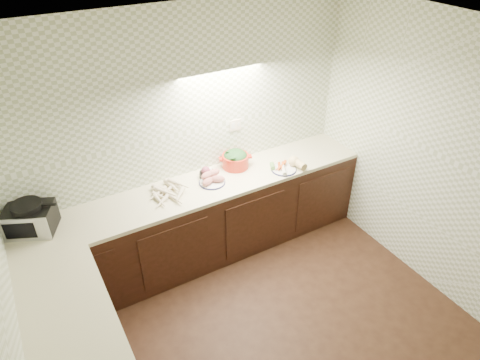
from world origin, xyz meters
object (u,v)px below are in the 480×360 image
dutch_oven (235,159)px  sweet_potato_plate (211,179)px  parsnip_pile (171,191)px  veg_plate (288,165)px  toaster_oven (30,218)px  onion_bowl (207,173)px

dutch_oven → sweet_potato_plate: bearing=-138.4°
parsnip_pile → veg_plate: bearing=-7.9°
parsnip_pile → sweet_potato_plate: (0.43, -0.01, 0.01)m
veg_plate → toaster_oven: bearing=173.7°
onion_bowl → parsnip_pile: bearing=-166.9°
sweet_potato_plate → dutch_oven: 0.39m
onion_bowl → dutch_oven: dutch_oven is taller
parsnip_pile → dutch_oven: 0.81m
sweet_potato_plate → veg_plate: 0.84m
sweet_potato_plate → veg_plate: bearing=-11.3°
parsnip_pile → onion_bowl: bearing=13.1°
toaster_oven → dutch_oven: toaster_oven is taller
parsnip_pile → dutch_oven: bearing=9.8°
toaster_oven → sweet_potato_plate: (1.67, -0.11, -0.08)m
toaster_oven → dutch_oven: size_ratio=1.32×
toaster_oven → dutch_oven: 2.04m
sweet_potato_plate → parsnip_pile: bearing=178.7°
parsnip_pile → veg_plate: size_ratio=1.36×
toaster_oven → parsnip_pile: size_ratio=1.04×
sweet_potato_plate → onion_bowl: size_ratio=1.62×
parsnip_pile → sweet_potato_plate: size_ratio=1.73×
toaster_oven → sweet_potato_plate: 1.68m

